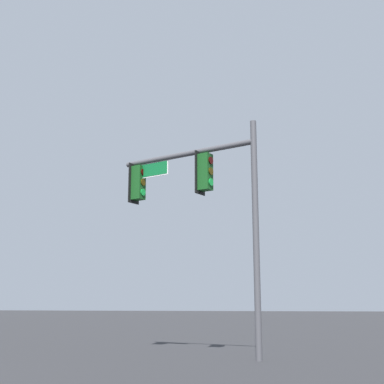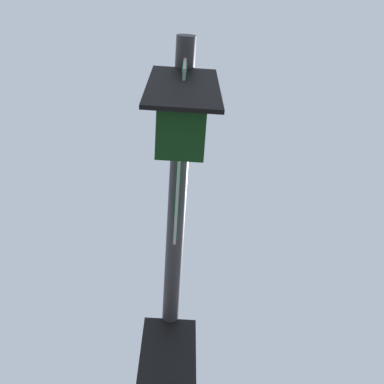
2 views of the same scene
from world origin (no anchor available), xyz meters
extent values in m
cylinder|color=#47474C|center=(-4.54, -8.54, 5.95)|extent=(4.60, 0.77, 0.16)
cube|color=black|center=(-5.04, -8.47, 5.28)|extent=(0.10, 0.52, 1.30)
cube|color=#144719|center=(-5.23, -8.45, 5.28)|extent=(0.40, 0.36, 1.10)
cylinder|color=#144719|center=(-5.23, -8.45, 5.89)|extent=(0.04, 0.04, 0.12)
cylinder|color=#340503|center=(-5.43, -8.42, 5.61)|extent=(0.06, 0.22, 0.22)
cube|color=black|center=(-2.52, -8.81, 5.28)|extent=(0.10, 0.52, 1.30)
cube|color=#144719|center=(-2.71, -8.78, 5.28)|extent=(0.40, 0.36, 1.10)
cylinder|color=#144719|center=(-2.71, -8.78, 5.89)|extent=(0.04, 0.04, 0.12)
cylinder|color=#340503|center=(-2.91, -8.76, 5.61)|extent=(0.06, 0.22, 0.22)
cylinder|color=#392D05|center=(-2.91, -8.76, 5.28)|extent=(0.06, 0.22, 0.22)
cylinder|color=green|center=(-2.91, -8.76, 4.95)|extent=(0.06, 0.22, 0.22)
cube|color=#0F602D|center=(-3.15, -8.72, 5.64)|extent=(1.40, 0.23, 0.41)
cube|color=white|center=(-3.15, -8.72, 5.64)|extent=(1.46, 0.22, 0.47)
camera|label=1|loc=(-11.58, 5.51, 1.35)|focal=50.00mm
camera|label=2|loc=(-1.69, -8.91, 1.46)|focal=50.00mm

